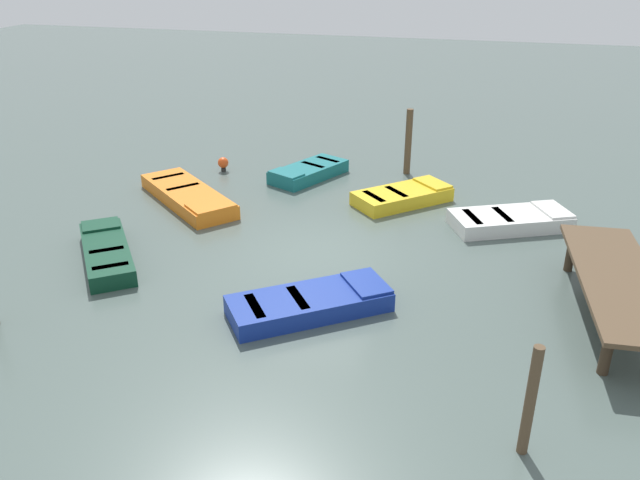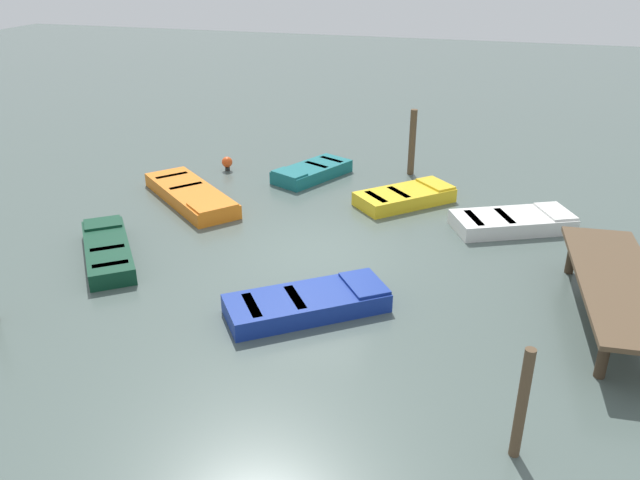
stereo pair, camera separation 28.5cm
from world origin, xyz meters
name	(u,v)px [view 2 (the right image)]	position (x,y,z in m)	size (l,w,h in m)	color
ground_plane	(320,253)	(0.00, 0.00, 0.00)	(80.00, 80.00, 0.00)	#4C5B56
dock_segment	(617,285)	(1.34, 6.57, 0.83)	(5.16, 1.90, 0.95)	brown
rowboat_blue	(308,302)	(2.74, 0.55, 0.22)	(3.02, 3.45, 0.46)	navy
rowboat_teal	(312,171)	(-5.29, -1.84, 0.22)	(2.97, 2.25, 0.46)	#14666B
rowboat_yellow	(405,196)	(-3.90, 1.47, 0.22)	(2.93, 2.95, 0.46)	gold
rowboat_orange	(191,195)	(-2.24, -4.66, 0.22)	(3.67, 4.00, 0.46)	orange
rowboat_dark_green	(107,250)	(1.75, -4.89, 0.22)	(3.21, 2.80, 0.46)	#0C3823
rowboat_white	(513,221)	(-2.88, 4.57, 0.22)	(2.58, 3.41, 0.46)	silver
mooring_piling_near_left	(522,404)	(5.80, 4.76, 0.95)	(0.16, 0.16, 1.90)	brown
mooring_piling_far_right	(412,142)	(-6.60, 1.21, 1.08)	(0.22, 0.22, 2.17)	brown
marker_buoy	(227,162)	(-5.19, -4.80, 0.29)	(0.36, 0.36, 0.48)	#262626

